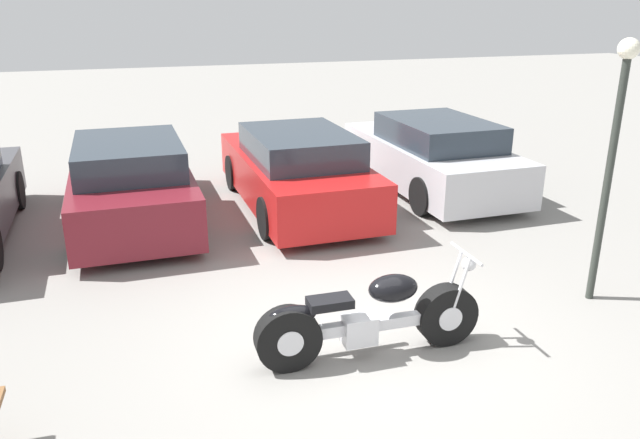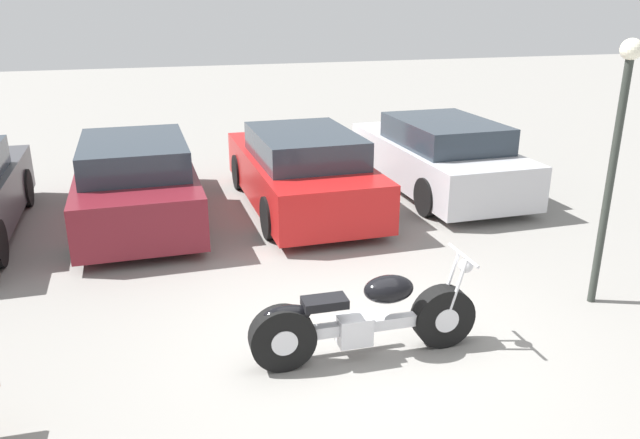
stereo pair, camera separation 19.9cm
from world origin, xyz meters
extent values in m
plane|color=gray|center=(0.00, 0.00, 0.00)|extent=(60.00, 60.00, 0.00)
cylinder|color=black|center=(0.75, -0.19, 0.33)|extent=(0.66, 0.22, 0.66)
cylinder|color=silver|center=(0.75, -0.19, 0.33)|extent=(0.27, 0.23, 0.26)
cylinder|color=black|center=(-0.96, -0.14, 0.33)|extent=(0.66, 0.22, 0.66)
cylinder|color=silver|center=(-0.96, -0.14, 0.33)|extent=(0.27, 0.23, 0.26)
cube|color=silver|center=(-0.10, -0.17, 0.35)|extent=(1.31, 0.14, 0.12)
cube|color=silver|center=(-0.22, -0.16, 0.31)|extent=(0.35, 0.25, 0.30)
ellipsoid|color=black|center=(0.13, -0.17, 0.72)|extent=(0.53, 0.34, 0.28)
cube|color=black|center=(-0.53, -0.15, 0.66)|extent=(0.45, 0.25, 0.09)
ellipsoid|color=black|center=(-0.91, -0.14, 0.58)|extent=(0.49, 0.21, 0.20)
cylinder|color=silver|center=(0.84, -0.28, 0.66)|extent=(0.22, 0.04, 0.68)
cylinder|color=silver|center=(0.84, -0.10, 0.66)|extent=(0.22, 0.04, 0.68)
cylinder|color=silver|center=(0.93, -0.19, 1.00)|extent=(0.05, 0.62, 0.03)
sphere|color=silver|center=(0.97, -0.19, 0.88)|extent=(0.15, 0.15, 0.15)
cylinder|color=silver|center=(-0.46, -0.02, 0.21)|extent=(1.31, 0.11, 0.08)
cylinder|color=black|center=(-4.11, 6.15, 0.33)|extent=(0.20, 0.66, 0.66)
cube|color=maroon|center=(-2.21, 4.93, 0.54)|extent=(1.81, 4.46, 0.76)
cube|color=#28333D|center=(-2.21, 4.66, 1.15)|extent=(1.59, 2.32, 0.46)
cylinder|color=black|center=(-3.06, 6.31, 0.33)|extent=(0.20, 0.66, 0.66)
cylinder|color=black|center=(-1.36, 6.31, 0.33)|extent=(0.20, 0.66, 0.66)
cylinder|color=black|center=(-3.06, 3.55, 0.33)|extent=(0.20, 0.66, 0.66)
cylinder|color=black|center=(-1.36, 3.55, 0.33)|extent=(0.20, 0.66, 0.66)
cube|color=red|center=(0.54, 4.77, 0.54)|extent=(1.81, 4.46, 0.76)
cube|color=#28333D|center=(0.54, 4.50, 1.15)|extent=(1.59, 2.32, 0.46)
cylinder|color=black|center=(-0.31, 6.15, 0.33)|extent=(0.20, 0.66, 0.66)
cylinder|color=black|center=(1.38, 6.15, 0.33)|extent=(0.20, 0.66, 0.66)
cylinder|color=black|center=(-0.31, 3.39, 0.33)|extent=(0.20, 0.66, 0.66)
cylinder|color=black|center=(1.38, 3.39, 0.33)|extent=(0.20, 0.66, 0.66)
cube|color=#BCBCC1|center=(3.28, 5.04, 0.54)|extent=(1.81, 4.46, 0.76)
cube|color=#28333D|center=(3.28, 4.77, 1.15)|extent=(1.59, 2.32, 0.46)
cylinder|color=black|center=(2.44, 6.42, 0.33)|extent=(0.20, 0.66, 0.66)
cylinder|color=black|center=(4.13, 6.42, 0.33)|extent=(0.20, 0.66, 0.66)
cylinder|color=black|center=(2.44, 3.65, 0.33)|extent=(0.20, 0.66, 0.66)
cylinder|color=black|center=(4.13, 3.65, 0.33)|extent=(0.20, 0.66, 0.66)
cylinder|color=#2D332D|center=(2.96, 0.19, 1.44)|extent=(0.09, 0.09, 2.88)
sphere|color=white|center=(2.96, 0.19, 2.96)|extent=(0.23, 0.23, 0.23)
camera|label=1|loc=(-2.33, -5.32, 3.46)|focal=35.00mm
camera|label=2|loc=(-2.14, -5.38, 3.46)|focal=35.00mm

